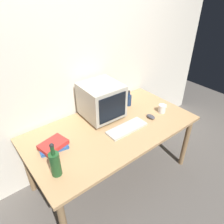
% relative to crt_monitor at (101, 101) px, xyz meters
% --- Properties ---
extents(ground_plane, '(6.00, 6.00, 0.00)m').
position_rel_crt_monitor_xyz_m(ground_plane, '(-0.04, -0.22, -0.89)').
color(ground_plane, '#56514C').
extents(back_wall, '(4.00, 0.08, 2.50)m').
position_rel_crt_monitor_xyz_m(back_wall, '(-0.04, 0.29, 0.36)').
color(back_wall, silver).
rests_on(back_wall, ground).
extents(desk, '(1.69, 0.90, 0.70)m').
position_rel_crt_monitor_xyz_m(desk, '(-0.04, -0.22, -0.26)').
color(desk, tan).
rests_on(desk, ground).
extents(crt_monitor, '(0.39, 0.40, 0.37)m').
position_rel_crt_monitor_xyz_m(crt_monitor, '(0.00, 0.00, 0.00)').
color(crt_monitor, '#B2AD9E').
rests_on(crt_monitor, desk).
extents(keyboard, '(0.42, 0.16, 0.02)m').
position_rel_crt_monitor_xyz_m(keyboard, '(0.05, -0.34, -0.18)').
color(keyboard, beige).
rests_on(keyboard, desk).
extents(computer_mouse, '(0.06, 0.10, 0.04)m').
position_rel_crt_monitor_xyz_m(computer_mouse, '(0.38, -0.35, -0.17)').
color(computer_mouse, '#3F3F47').
rests_on(computer_mouse, desk).
extents(bottle_tall, '(0.08, 0.08, 0.30)m').
position_rel_crt_monitor_xyz_m(bottle_tall, '(-0.73, -0.42, -0.08)').
color(bottle_tall, '#1E4C23').
rests_on(bottle_tall, desk).
extents(bottle_short, '(0.06, 0.06, 0.19)m').
position_rel_crt_monitor_xyz_m(bottle_short, '(0.38, -0.00, -0.12)').
color(bottle_short, navy).
rests_on(bottle_short, desk).
extents(book_stack, '(0.26, 0.21, 0.07)m').
position_rel_crt_monitor_xyz_m(book_stack, '(-0.63, -0.14, -0.16)').
color(book_stack, '#28569E').
rests_on(book_stack, desk).
extents(mug, '(0.12, 0.08, 0.09)m').
position_rel_crt_monitor_xyz_m(mug, '(0.57, -0.34, -0.15)').
color(mug, white).
rests_on(mug, desk).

